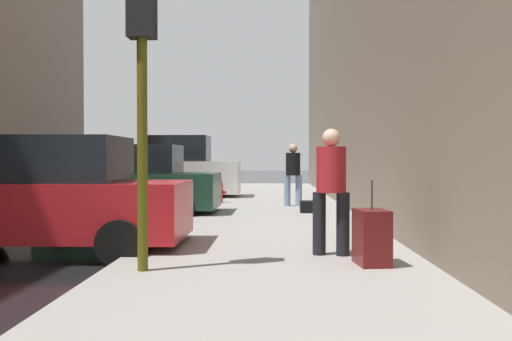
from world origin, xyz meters
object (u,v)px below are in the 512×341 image
parked_dark_green_sedan (133,184)px  traffic_light (142,46)px  parked_red_hatchback (49,199)px  pedestrian_in_red_jacket (331,185)px  fire_hydrant (219,191)px  rolling_suitcase (372,237)px  pedestrian_in_jeans (293,172)px  duffel_bag (307,207)px  parked_white_van (175,171)px

parked_dark_green_sedan → traffic_light: bearing=-75.5°
parked_red_hatchback → pedestrian_in_red_jacket: bearing=-10.8°
traffic_light → pedestrian_in_red_jacket: size_ratio=2.11×
fire_hydrant → traffic_light: bearing=-89.7°
parked_dark_green_sedan → rolling_suitcase: (4.59, -6.74, -0.36)m
pedestrian_in_red_jacket → pedestrian_in_jeans: size_ratio=1.00×
traffic_light → parked_red_hatchback: bearing=134.0°
parked_dark_green_sedan → rolling_suitcase: size_ratio=4.07×
rolling_suitcase → parked_red_hatchback: bearing=162.1°
parked_red_hatchback → duffel_bag: (4.22, 5.36, -0.56)m
parked_white_van → parked_red_hatchback: bearing=-90.0°
parked_red_hatchback → pedestrian_in_red_jacket: (4.16, -0.79, 0.26)m
duffel_bag → parked_dark_green_sedan: bearing=-178.7°
pedestrian_in_red_jacket → duffel_bag: 6.21m
parked_red_hatchback → traffic_light: traffic_light is taller
pedestrian_in_red_jacket → parked_red_hatchback: bearing=169.2°
rolling_suitcase → duffel_bag: rolling_suitcase is taller
parked_white_van → traffic_light: (1.85, -13.09, 1.73)m
pedestrian_in_jeans → duffel_bag: pedestrian_in_jeans is taller
parked_white_van → duffel_bag: parked_white_van is taller
parked_dark_green_sedan → parked_white_van: parked_white_van is taller
parked_red_hatchback → duffel_bag: size_ratio=9.55×
parked_white_van → rolling_suitcase: size_ratio=4.43×
pedestrian_in_jeans → parked_dark_green_sedan: bearing=-153.8°
parked_red_hatchback → duffel_bag: parked_red_hatchback is taller
traffic_light → duffel_bag: 8.04m
fire_hydrant → rolling_suitcase: 10.29m
fire_hydrant → pedestrian_in_jeans: (2.15, -1.22, 0.61)m
parked_dark_green_sedan → fire_hydrant: parked_dark_green_sedan is taller
parked_white_van → fire_hydrant: 3.33m
fire_hydrant → traffic_light: (0.05, -10.35, 2.26)m
parked_red_hatchback → traffic_light: size_ratio=1.17×
fire_hydrant → pedestrian_in_red_jacket: size_ratio=0.41×
rolling_suitcase → parked_dark_green_sedan: bearing=124.2°
fire_hydrant → parked_white_van: bearing=123.3°
fire_hydrant → duffel_bag: fire_hydrant is taller
parked_red_hatchback → parked_dark_green_sedan: same height
parked_white_van → traffic_light: bearing=-81.9°
parked_red_hatchback → rolling_suitcase: 4.83m
parked_red_hatchback → parked_white_van: (-0.00, 11.18, 0.18)m
parked_dark_green_sedan → duffel_bag: parked_dark_green_sedan is taller
parked_dark_green_sedan → duffel_bag: 4.26m
fire_hydrant → pedestrian_in_jeans: bearing=-29.6°
parked_red_hatchback → fire_hydrant: bearing=77.9°
parked_red_hatchback → parked_dark_green_sedan: size_ratio=0.99×
parked_dark_green_sedan → pedestrian_in_red_jacket: 7.35m
parked_white_van → rolling_suitcase: (4.59, -12.66, -0.54)m
parked_dark_green_sedan → fire_hydrant: bearing=60.3°
parked_white_van → duffel_bag: size_ratio=10.48×
traffic_light → pedestrian_in_red_jacket: traffic_light is taller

